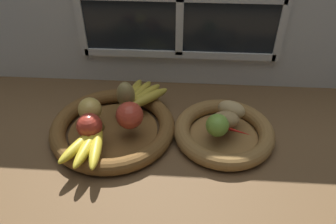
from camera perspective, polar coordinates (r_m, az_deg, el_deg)
ground_plane at (r=97.32cm, az=1.09°, el=-4.76°), size 140.00×90.00×3.00cm
back_wall at (r=107.72cm, az=2.13°, el=18.04°), size 140.00×4.60×55.00cm
fruit_bowl_left at (r=97.26cm, az=-9.49°, el=-2.61°), size 36.12×36.12×4.51cm
fruit_bowl_right at (r=95.67cm, az=9.65°, el=-3.43°), size 28.70×28.70×4.51cm
apple_red_front at (r=89.77cm, az=-13.49°, el=-2.34°), size 6.91×6.91×6.91cm
apple_red_right at (r=90.76cm, az=-6.69°, el=-0.58°), size 7.65×7.65×7.65cm
apple_golden_left at (r=95.64cm, az=-13.40°, el=0.46°), size 6.77×6.77×6.77cm
pear_brown at (r=97.84cm, az=-7.34°, el=2.92°), size 6.03×5.94×8.66cm
banana_bunch_front at (r=87.08cm, az=-13.62°, el=-5.59°), size 11.42×17.06×2.99cm
banana_bunch_back at (r=101.84cm, az=-4.91°, el=2.77°), size 14.18×17.38×3.09cm
potato_large at (r=92.67cm, az=9.95°, el=-1.24°), size 7.64×5.30×4.58cm
potato_back at (r=96.18cm, az=10.94°, el=0.44°), size 9.41×7.96×4.99cm
lime_near at (r=88.92cm, az=8.56°, el=-2.29°), size 6.29×6.29×6.29cm
chili_pepper at (r=91.84cm, az=10.63°, el=-2.90°), size 12.20×6.24×1.76cm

